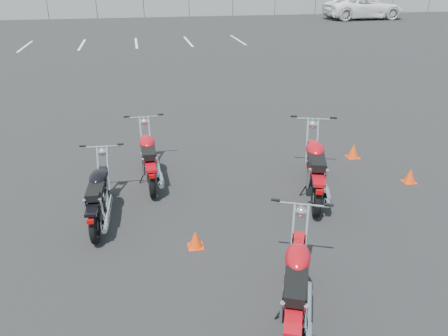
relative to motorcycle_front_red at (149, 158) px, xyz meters
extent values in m
plane|color=black|center=(1.06, -1.72, -0.48)|extent=(120.00, 120.00, 0.00)
torus|color=black|center=(-0.02, 0.74, -0.17)|extent=(0.12, 0.61, 0.60)
cylinder|color=silver|center=(-0.02, 0.74, -0.17)|extent=(0.10, 0.16, 0.16)
torus|color=black|center=(0.00, -0.72, -0.17)|extent=(0.12, 0.61, 0.60)
cylinder|color=silver|center=(0.00, -0.72, -0.17)|extent=(0.10, 0.16, 0.16)
cube|color=black|center=(-0.01, 0.01, -0.13)|extent=(0.12, 1.06, 0.06)
cube|color=silver|center=(-0.01, -0.04, -0.07)|extent=(0.29, 0.39, 0.30)
cylinder|color=silver|center=(-0.01, -0.04, 0.11)|extent=(0.21, 0.26, 0.27)
ellipsoid|color=#AB0A14|center=(-0.01, 0.19, 0.25)|extent=(0.32, 0.59, 0.26)
cube|color=black|center=(0.00, -0.29, 0.23)|extent=(0.27, 0.56, 0.10)
cube|color=black|center=(0.00, -0.55, 0.27)|extent=(0.22, 0.18, 0.12)
cube|color=#AB0A14|center=(0.00, -0.74, 0.14)|extent=(0.19, 0.43, 0.05)
cube|color=#AB0A14|center=(-0.02, 0.74, 0.14)|extent=(0.14, 0.34, 0.04)
cylinder|color=silver|center=(0.12, -0.57, 0.08)|extent=(0.05, 0.19, 0.40)
cylinder|color=silver|center=(-0.12, -0.57, 0.08)|extent=(0.05, 0.19, 0.40)
cylinder|color=silver|center=(0.16, -0.29, -0.19)|extent=(0.11, 1.11, 0.13)
cylinder|color=silver|center=(0.16, -0.61, -0.17)|extent=(0.13, 0.36, 0.13)
cylinder|color=silver|center=(0.07, 0.86, 0.15)|extent=(0.05, 0.40, 0.79)
cylinder|color=silver|center=(-0.12, 0.86, 0.15)|extent=(0.05, 0.40, 0.79)
sphere|color=silver|center=(-0.03, 1.02, 0.41)|extent=(0.16, 0.16, 0.16)
cylinder|color=silver|center=(-0.03, 1.04, 0.51)|extent=(0.70, 0.04, 0.03)
cylinder|color=black|center=(0.32, 1.02, 0.55)|extent=(0.12, 0.04, 0.04)
cylinder|color=black|center=(-0.38, 1.01, 0.55)|extent=(0.12, 0.04, 0.04)
cylinder|color=black|center=(-0.15, -0.10, -0.32)|extent=(0.16, 0.03, 0.30)
cube|color=#990505|center=(0.01, -1.00, 0.08)|extent=(0.10, 0.06, 0.06)
torus|color=black|center=(-0.84, -0.65, -0.19)|extent=(0.14, 0.57, 0.57)
cylinder|color=silver|center=(-0.84, -0.65, -0.19)|extent=(0.10, 0.16, 0.15)
torus|color=black|center=(-0.92, -2.02, -0.19)|extent=(0.14, 0.57, 0.57)
cylinder|color=silver|center=(-0.92, -2.02, -0.19)|extent=(0.10, 0.16, 0.15)
cube|color=black|center=(-0.88, -1.33, -0.15)|extent=(0.15, 1.00, 0.06)
cube|color=silver|center=(-0.88, -1.38, -0.10)|extent=(0.29, 0.37, 0.28)
cylinder|color=silver|center=(-0.88, -1.38, 0.07)|extent=(0.20, 0.25, 0.25)
ellipsoid|color=black|center=(-0.87, -1.16, 0.20)|extent=(0.32, 0.56, 0.24)
cube|color=black|center=(-0.90, -1.62, 0.19)|extent=(0.28, 0.53, 0.09)
cube|color=black|center=(-0.91, -1.85, 0.22)|extent=(0.22, 0.18, 0.11)
cube|color=black|center=(-0.92, -2.04, 0.11)|extent=(0.19, 0.41, 0.05)
cube|color=black|center=(-0.84, -0.65, 0.11)|extent=(0.14, 0.33, 0.04)
cylinder|color=silver|center=(-0.80, -1.88, 0.04)|extent=(0.06, 0.18, 0.37)
cylinder|color=silver|center=(-1.03, -1.87, 0.04)|extent=(0.06, 0.18, 0.37)
cylinder|color=silver|center=(-0.75, -1.63, -0.21)|extent=(0.15, 1.04, 0.12)
cylinder|color=silver|center=(-0.77, -1.93, -0.19)|extent=(0.13, 0.34, 0.12)
cylinder|color=silver|center=(-0.75, -0.54, 0.11)|extent=(0.06, 0.38, 0.74)
cylinder|color=silver|center=(-0.92, -0.53, 0.11)|extent=(0.06, 0.38, 0.74)
sphere|color=silver|center=(-0.83, -0.39, 0.36)|extent=(0.16, 0.16, 0.15)
cylinder|color=silver|center=(-0.82, -0.37, 0.45)|extent=(0.66, 0.07, 0.03)
cylinder|color=black|center=(-0.50, -0.41, 0.49)|extent=(0.12, 0.04, 0.03)
cylinder|color=black|center=(-1.16, -0.37, 0.49)|extent=(0.12, 0.04, 0.03)
cylinder|color=black|center=(-1.02, -1.42, -0.33)|extent=(0.15, 0.03, 0.28)
cube|color=#990505|center=(-0.94, -2.28, 0.04)|extent=(0.10, 0.06, 0.06)
torus|color=black|center=(3.19, -0.41, -0.14)|extent=(0.33, 0.67, 0.67)
cylinder|color=silver|center=(3.19, -0.41, -0.14)|extent=(0.16, 0.20, 0.18)
torus|color=black|center=(2.68, -1.95, -0.14)|extent=(0.33, 0.67, 0.67)
cylinder|color=silver|center=(2.68, -1.95, -0.14)|extent=(0.16, 0.20, 0.18)
cube|color=black|center=(2.93, -1.18, -0.10)|extent=(0.48, 1.15, 0.07)
cube|color=silver|center=(2.92, -1.23, -0.03)|extent=(0.43, 0.50, 0.33)
cylinder|color=silver|center=(2.92, -1.23, 0.17)|extent=(0.30, 0.34, 0.29)
ellipsoid|color=#AB0A14|center=(3.00, -0.99, 0.33)|extent=(0.53, 0.72, 0.29)
cube|color=black|center=(2.83, -1.50, 0.31)|extent=(0.47, 0.67, 0.11)
cube|color=black|center=(2.74, -1.76, 0.35)|extent=(0.30, 0.27, 0.13)
cube|color=#AB0A14|center=(2.67, -1.97, 0.21)|extent=(0.34, 0.51, 0.06)
cube|color=#AB0A14|center=(3.19, -0.41, 0.21)|extent=(0.26, 0.41, 0.04)
cylinder|color=silver|center=(2.86, -1.83, 0.14)|extent=(0.12, 0.21, 0.44)
cylinder|color=silver|center=(2.60, -1.75, 0.14)|extent=(0.12, 0.21, 0.44)
cylinder|color=silver|center=(3.00, -1.55, -0.16)|extent=(0.49, 1.20, 0.14)
cylinder|color=silver|center=(2.88, -1.89, -0.14)|extent=(0.25, 0.42, 0.15)
cylinder|color=silver|center=(3.33, -0.32, 0.22)|extent=(0.19, 0.44, 0.88)
cylinder|color=silver|center=(3.14, -0.26, 0.22)|extent=(0.19, 0.44, 0.88)
sphere|color=silver|center=(3.29, -0.12, 0.51)|extent=(0.23, 0.23, 0.18)
cylinder|color=silver|center=(3.30, -0.10, 0.62)|extent=(0.75, 0.28, 0.03)
cylinder|color=black|center=(3.66, -0.24, 0.66)|extent=(0.14, 0.08, 0.04)
cylinder|color=black|center=(2.92, 0.01, 0.66)|extent=(0.14, 0.08, 0.04)
cylinder|color=black|center=(2.75, -1.24, -0.31)|extent=(0.17, 0.08, 0.33)
cube|color=#990505|center=(2.58, -2.24, 0.14)|extent=(0.13, 0.10, 0.07)
torus|color=black|center=(1.78, -3.45, -0.18)|extent=(0.33, 0.59, 0.60)
cylinder|color=silver|center=(1.78, -3.45, -0.18)|extent=(0.15, 0.19, 0.16)
cube|color=black|center=(1.51, -4.12, -0.14)|extent=(0.49, 1.01, 0.06)
cube|color=silver|center=(1.49, -4.17, -0.08)|extent=(0.40, 0.46, 0.30)
cylinder|color=silver|center=(1.49, -4.17, 0.10)|extent=(0.28, 0.31, 0.26)
ellipsoid|color=#AB0A14|center=(1.57, -3.95, 0.24)|extent=(0.50, 0.65, 0.26)
cube|color=black|center=(1.39, -4.40, 0.22)|extent=(0.45, 0.61, 0.10)
cube|color=black|center=(1.29, -4.63, 0.26)|extent=(0.27, 0.25, 0.12)
cube|color=#AB0A14|center=(1.22, -4.81, 0.14)|extent=(0.33, 0.46, 0.05)
cube|color=#AB0A14|center=(1.78, -3.45, 0.14)|extent=(0.25, 0.36, 0.04)
cylinder|color=silver|center=(1.39, -4.70, 0.07)|extent=(0.12, 0.19, 0.39)
cylinder|color=silver|center=(1.17, -4.60, 0.07)|extent=(0.12, 0.19, 0.39)
cylinder|color=silver|center=(1.54, -4.46, -0.20)|extent=(0.51, 1.05, 0.13)
cylinder|color=silver|center=(1.91, -3.38, 0.14)|extent=(0.19, 0.38, 0.79)
cylinder|color=silver|center=(1.75, -3.31, 0.14)|extent=(0.19, 0.38, 0.79)
sphere|color=silver|center=(1.89, -3.19, 0.40)|extent=(0.21, 0.21, 0.16)
cylinder|color=silver|center=(1.90, -3.18, 0.50)|extent=(0.66, 0.30, 0.03)
cylinder|color=black|center=(2.21, -3.33, 0.54)|extent=(0.12, 0.08, 0.04)
cylinder|color=black|center=(1.57, -3.06, 0.54)|extent=(0.12, 0.08, 0.04)
cylinder|color=black|center=(1.34, -4.16, -0.33)|extent=(0.15, 0.08, 0.30)
cone|color=red|center=(4.47, 0.27, -0.31)|extent=(0.24, 0.24, 0.31)
cube|color=red|center=(4.47, 0.27, -0.47)|extent=(0.26, 0.26, 0.01)
cone|color=red|center=(4.99, -1.10, -0.33)|extent=(0.22, 0.22, 0.28)
cube|color=red|center=(4.99, -1.10, -0.47)|extent=(0.24, 0.24, 0.01)
cone|color=red|center=(0.55, -2.45, -0.33)|extent=(0.21, 0.21, 0.27)
cube|color=red|center=(0.55, -2.45, -0.47)|extent=(0.23, 0.23, 0.01)
cube|color=gray|center=(1.06, 33.28, 0.42)|extent=(80.00, 0.04, 1.80)
cylinder|color=black|center=(-6.94, 33.28, 0.42)|extent=(0.06, 0.06, 1.80)
cylinder|color=black|center=(-2.94, 33.28, 0.42)|extent=(0.06, 0.06, 1.80)
cylinder|color=black|center=(1.06, 33.28, 0.42)|extent=(0.06, 0.06, 1.80)
cylinder|color=black|center=(5.06, 33.28, 0.42)|extent=(0.06, 0.06, 1.80)
cylinder|color=black|center=(9.06, 33.28, 0.42)|extent=(0.06, 0.06, 1.80)
cylinder|color=black|center=(13.06, 33.28, 0.42)|extent=(0.06, 0.06, 1.80)
cylinder|color=black|center=(17.06, 33.28, 0.42)|extent=(0.06, 0.06, 1.80)
cylinder|color=black|center=(21.06, 33.28, 0.42)|extent=(0.06, 0.06, 1.80)
cylinder|color=black|center=(25.06, 33.28, 0.42)|extent=(0.06, 0.06, 1.80)
cylinder|color=black|center=(29.06, 33.28, 0.42)|extent=(0.06, 0.06, 1.80)
cube|color=silver|center=(-5.94, 18.28, -0.47)|extent=(0.12, 4.00, 0.01)
cube|color=silver|center=(-2.94, 18.28, -0.47)|extent=(0.12, 4.00, 0.01)
cube|color=silver|center=(0.06, 18.28, -0.47)|extent=(0.12, 4.00, 0.01)
cube|color=silver|center=(3.06, 18.28, -0.47)|extent=(0.12, 4.00, 0.01)
cube|color=silver|center=(6.06, 18.28, -0.47)|extent=(0.12, 4.00, 0.01)
imported|color=white|center=(19.21, 28.02, 0.99)|extent=(3.27, 7.77, 2.92)
camera|label=1|loc=(-0.13, -7.94, 3.34)|focal=35.00mm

